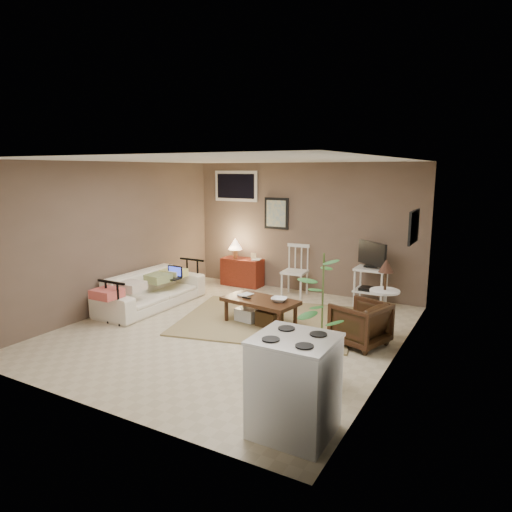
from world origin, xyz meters
The scene contains 20 objects.
floor centered at (0.00, 0.00, 0.00)m, with size 5.00×5.00×0.00m, color #C1B293.
art_back centered at (-0.55, 2.48, 1.45)m, with size 0.50×0.03×0.60m, color black.
art_right centered at (2.23, 1.05, 1.52)m, with size 0.03×0.60×0.45m, color black.
window centered at (-1.45, 2.48, 1.95)m, with size 0.96×0.03×0.60m, color silver.
rug centered at (0.25, 0.60, 0.01)m, with size 2.56×2.05×0.02m, color #948456.
coffee_table centered at (0.23, 0.40, 0.23)m, with size 1.18×0.72×0.42m.
sofa centered at (-1.80, 0.32, 0.39)m, with size 1.99×0.58×0.78m, color white.
sofa_pillows centered at (-1.75, 0.09, 0.48)m, with size 0.38×1.89×0.13m, color beige, non-canonical shape.
sofa_end_rails centered at (-1.69, 0.32, 0.33)m, with size 0.54×1.99×0.67m, color black, non-canonical shape.
laptop centered at (-1.61, 0.66, 0.50)m, with size 0.31×0.22×0.21m.
red_console centered at (-1.22, 2.28, 0.33)m, with size 0.82×0.36×0.94m.
spindle_chair centered at (0.01, 2.14, 0.44)m, with size 0.45×0.45×0.93m.
tv_stand centered at (1.39, 2.15, 0.58)m, with size 0.56×0.42×1.09m.
side_table centered at (1.93, 0.84, 0.67)m, with size 0.41×0.41×1.09m.
armchair centered at (1.75, 0.36, 0.32)m, with size 0.62×0.58×0.64m, color black.
potted_plant centered at (1.69, -0.89, 0.77)m, with size 0.36×0.36×1.45m.
stove centered at (1.84, -1.93, 0.44)m, with size 0.68×0.63×0.89m.
bowl centered at (0.53, 0.43, 0.51)m, with size 0.23×0.06×0.23m, color #361B0E.
book_table centered at (-0.15, 0.49, 0.51)m, with size 0.16×0.02×0.22m, color #361B0E.
book_console centered at (-0.97, 2.27, 0.65)m, with size 0.17×0.02×0.22m, color #361B0E.
Camera 1 is at (3.33, -5.29, 2.28)m, focal length 32.00 mm.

